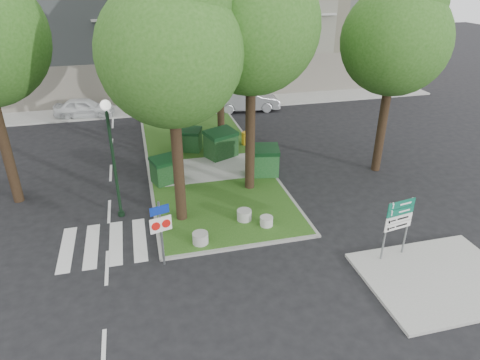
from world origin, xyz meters
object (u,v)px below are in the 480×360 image
object	(u,v)px
bollard_mid	(244,215)
litter_bin	(245,138)
bollard_right	(266,221)
dumpster_b	(188,139)
dumpster_a	(167,170)
tree_median_near_left	(172,39)
dumpster_d	(262,161)
directional_sign	(398,220)
tree_median_mid	(168,26)
car_silver	(247,100)
tree_median_near_right	(253,11)
street_lamp	(112,146)
tree_street_right	(398,30)
bollard_left	(200,238)
car_white	(84,108)
traffic_sign_pole	(161,225)
dumpster_c	(221,144)

from	to	relation	value
bollard_mid	litter_bin	size ratio (longest dim) A/B	0.81
bollard_right	dumpster_b	bearing A→B (deg)	102.47
dumpster_b	bollard_right	distance (m)	8.93
dumpster_a	tree_median_near_left	bearing A→B (deg)	-104.76
dumpster_d	directional_sign	xyz separation A→B (m)	(2.59, -7.74, 0.81)
dumpster_d	directional_sign	bearing A→B (deg)	-60.54
tree_median_mid	car_silver	xyz separation A→B (m)	(6.01, 7.52, -6.20)
tree_median_near_right	directional_sign	bearing A→B (deg)	-61.88
directional_sign	street_lamp	bearing A→B (deg)	140.77
tree_median_near_right	bollard_mid	size ratio (longest dim) A/B	18.81
dumpster_a	dumpster_d	bearing A→B (deg)	-24.28
directional_sign	tree_median_near_left	bearing A→B (deg)	137.64
tree_median_near_right	bollard_right	xyz separation A→B (m)	(-0.32, -3.48, -7.68)
tree_street_right	bollard_left	distance (m)	12.95
tree_median_mid	dumpster_d	bearing A→B (deg)	-40.31
car_white	street_lamp	bearing A→B (deg)	-163.28
dumpster_d	street_lamp	xyz separation A→B (m)	(-6.98, -2.23, 2.35)
car_white	tree_median_near_right	bearing A→B (deg)	-140.27
dumpster_a	bollard_mid	world-z (taller)	dumpster_a
tree_median_mid	tree_median_near_right	bearing A→B (deg)	-56.31
tree_street_right	dumpster_a	size ratio (longest dim) A/B	6.07
street_lamp	traffic_sign_pole	distance (m)	4.38
dumpster_d	car_white	distance (m)	15.30
bollard_right	traffic_sign_pole	world-z (taller)	traffic_sign_pole
car_silver	bollard_right	bearing A→B (deg)	173.34
dumpster_b	dumpster_a	bearing A→B (deg)	-91.14
dumpster_b	bollard_mid	xyz separation A→B (m)	(1.16, -8.07, -0.42)
bollard_right	directional_sign	bearing A→B (deg)	-38.80
tree_median_mid	dumpster_c	xyz separation A→B (m)	(2.35, -0.63, -6.12)
dumpster_b	dumpster_d	xyz separation A→B (m)	(3.16, -4.05, 0.08)
street_lamp	bollard_mid	bearing A→B (deg)	-19.81
car_silver	litter_bin	bearing A→B (deg)	169.73
dumpster_c	directional_sign	size ratio (longest dim) A/B	0.87
tree_street_right	bollard_mid	world-z (taller)	tree_street_right
dumpster_c	bollard_mid	bearing A→B (deg)	-118.57
tree_median_near_right	directional_sign	xyz separation A→B (m)	(3.51, -6.56, -6.33)
traffic_sign_pole	bollard_left	bearing A→B (deg)	13.94
litter_bin	traffic_sign_pole	size ratio (longest dim) A/B	0.29
tree_median_near_right	tree_street_right	bearing A→B (deg)	4.09
street_lamp	directional_sign	distance (m)	11.15
bollard_right	traffic_sign_pole	xyz separation A→B (m)	(-4.27, -1.39, 1.34)
directional_sign	bollard_left	bearing A→B (deg)	150.05
dumpster_a	dumpster_c	world-z (taller)	dumpster_c
street_lamp	dumpster_d	bearing A→B (deg)	17.73
dumpster_b	bollard_right	world-z (taller)	dumpster_b
bollard_left	bollard_right	xyz separation A→B (m)	(2.81, 0.58, -0.03)
litter_bin	dumpster_c	bearing A→B (deg)	-141.52
dumpster_c	directional_sign	world-z (taller)	directional_sign
tree_street_right	street_lamp	world-z (taller)	tree_street_right
tree_median_near_left	tree_median_mid	xyz separation A→B (m)	(0.50, 6.50, -0.34)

